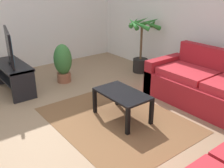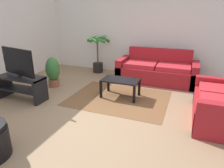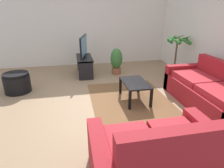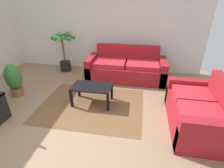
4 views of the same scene
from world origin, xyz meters
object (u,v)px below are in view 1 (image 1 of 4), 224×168
(tv, at_px, (9,46))
(potted_plant_small, at_px, (63,62))
(tv_stand, at_px, (13,74))
(couch_main, at_px, (212,90))
(potted_palm, at_px, (142,45))
(coffee_table, at_px, (122,97))

(tv, xyz_separation_m, potted_plant_small, (0.14, 0.96, -0.45))
(tv_stand, relative_size, potted_plant_small, 1.40)
(couch_main, height_order, potted_palm, potted_palm)
(tv_stand, bearing_deg, coffee_table, 25.09)
(tv_stand, relative_size, potted_palm, 0.88)
(tv_stand, height_order, tv, tv)
(potted_plant_small, bearing_deg, couch_main, 29.43)
(tv, bearing_deg, couch_main, 42.02)
(couch_main, bearing_deg, coffee_table, -112.84)
(couch_main, height_order, coffee_table, couch_main)
(tv, xyz_separation_m, potted_palm, (0.66, 2.63, -0.25))
(potted_palm, xyz_separation_m, potted_plant_small, (-0.53, -1.67, -0.20))
(tv_stand, bearing_deg, tv, 77.22)
(couch_main, relative_size, potted_palm, 1.74)
(couch_main, bearing_deg, tv, -137.98)
(coffee_table, bearing_deg, potted_plant_small, 179.53)
(coffee_table, xyz_separation_m, potted_palm, (-1.35, 1.69, 0.26))
(couch_main, distance_m, coffee_table, 1.53)
(tv, height_order, potted_palm, potted_palm)
(coffee_table, xyz_separation_m, potted_plant_small, (-1.88, 0.02, 0.06))
(tv, relative_size, potted_plant_small, 1.29)
(tv_stand, distance_m, potted_palm, 2.73)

